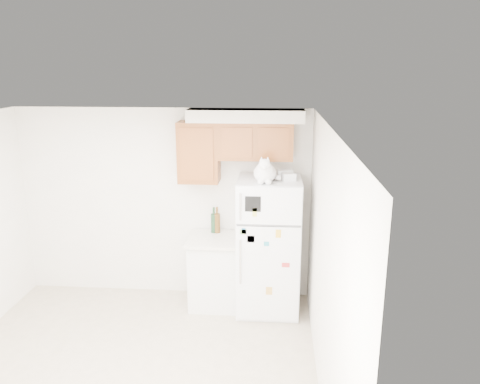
# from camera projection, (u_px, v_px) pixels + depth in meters

# --- Properties ---
(room_shell) EXTENTS (3.84, 4.04, 2.52)m
(room_shell) POSITION_uv_depth(u_px,v_px,m) (132.00, 214.00, 4.34)
(room_shell) COLOR white
(room_shell) RESTS_ON ground_plane
(refrigerator) EXTENTS (0.76, 0.78, 1.70)m
(refrigerator) POSITION_uv_depth(u_px,v_px,m) (269.00, 246.00, 5.77)
(refrigerator) COLOR white
(refrigerator) RESTS_ON ground_plane
(base_counter) EXTENTS (0.64, 0.64, 0.92)m
(base_counter) POSITION_uv_depth(u_px,v_px,m) (214.00, 271.00, 5.99)
(base_counter) COLOR white
(base_counter) RESTS_ON ground_plane
(cat) EXTENTS (0.32, 0.47, 0.33)m
(cat) POSITION_uv_depth(u_px,v_px,m) (265.00, 172.00, 5.36)
(cat) COLOR white
(cat) RESTS_ON refrigerator
(storage_box_back) EXTENTS (0.20, 0.15, 0.10)m
(storage_box_back) POSITION_uv_depth(u_px,v_px,m) (285.00, 174.00, 5.60)
(storage_box_back) COLOR white
(storage_box_back) RESTS_ON refrigerator
(storage_box_front) EXTENTS (0.17, 0.14, 0.09)m
(storage_box_front) POSITION_uv_depth(u_px,v_px,m) (289.00, 177.00, 5.46)
(storage_box_front) COLOR white
(storage_box_front) RESTS_ON refrigerator
(bottle_green) EXTENTS (0.08, 0.08, 0.34)m
(bottle_green) POSITION_uv_depth(u_px,v_px,m) (214.00, 220.00, 6.00)
(bottle_green) COLOR #19381E
(bottle_green) RESTS_ON base_counter
(bottle_amber) EXTENTS (0.08, 0.08, 0.34)m
(bottle_amber) POSITION_uv_depth(u_px,v_px,m) (217.00, 220.00, 6.00)
(bottle_amber) COLOR #593814
(bottle_amber) RESTS_ON base_counter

